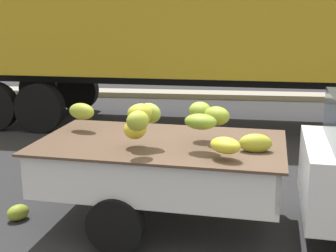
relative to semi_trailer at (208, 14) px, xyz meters
name	(u,v)px	position (x,y,z in m)	size (l,w,h in m)	color
ground	(225,232)	(0.45, -5.46, -2.54)	(220.00, 220.00, 0.00)	#28282B
curb_strip	(225,95)	(0.45, 3.71, -2.46)	(80.00, 0.80, 0.16)	gray
semi_trailer	(208,14)	(0.00, 0.00, 0.00)	(12.11, 3.15, 3.95)	gold
fallen_banana_bunch_near_tailgate	(18,212)	(-2.18, -5.43, -2.44)	(0.29, 0.21, 0.20)	olive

